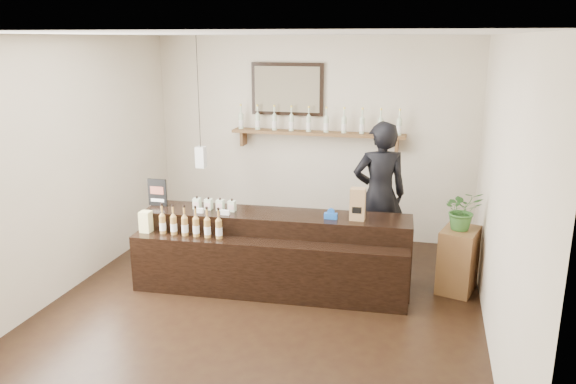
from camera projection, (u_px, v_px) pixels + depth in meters
The scene contains 10 objects.
ground at pixel (261, 310), 5.90m from camera, with size 5.00×5.00×0.00m, color black.
room_shell at pixel (259, 151), 5.45m from camera, with size 5.00×5.00×5.00m.
back_wall_decor at pixel (299, 114), 7.69m from camera, with size 2.66×0.96×1.69m.
counter at pixel (273, 254), 6.35m from camera, with size 3.06×0.98×1.00m.
promo_sign at pixel (157, 192), 6.58m from camera, with size 0.23×0.02×0.32m.
paper_bag at pixel (358, 204), 6.06m from camera, with size 0.16×0.13×0.36m.
tape_dispenser at pixel (331, 215), 6.13m from camera, with size 0.14×0.06×0.12m.
side_cabinet at pixel (458, 260), 6.28m from camera, with size 0.48×0.58×0.73m.
potted_plant at pixel (463, 210), 6.12m from camera, with size 0.40×0.35×0.45m, color #326428.
shopkeeper at pixel (380, 186), 6.83m from camera, with size 0.75×0.49×2.05m, color black.
Camera 1 is at (1.60, -5.12, 2.76)m, focal length 35.00 mm.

